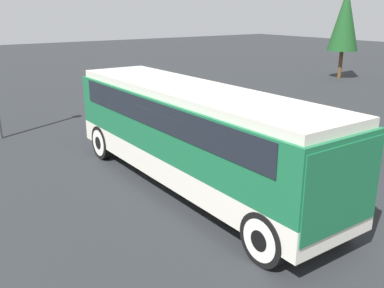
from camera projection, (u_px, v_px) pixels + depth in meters
name	position (u px, v px, depth m)	size (l,w,h in m)	color
ground_plane	(192.00, 187.00, 12.83)	(120.00, 120.00, 0.00)	#26282B
tour_bus	(194.00, 129.00, 12.20)	(10.26, 2.54, 3.03)	silver
parked_car_near	(238.00, 115.00, 18.77)	(4.07, 1.93, 1.32)	maroon
tree_center	(345.00, 19.00, 31.68)	(2.25, 2.25, 6.70)	brown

